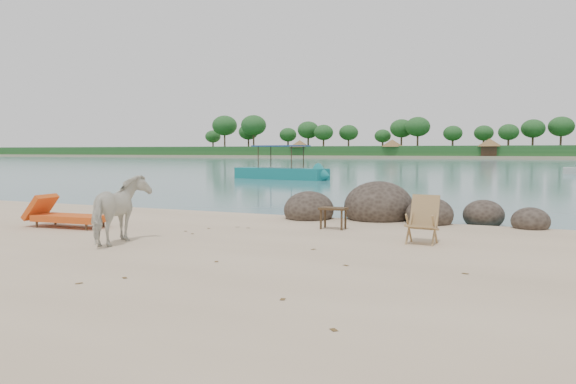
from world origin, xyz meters
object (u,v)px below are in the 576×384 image
boulders (387,211)px  deck_chair (422,221)px  cow (121,211)px  lounge_chair (70,215)px  side_table (333,220)px  boat_near (281,151)px

boulders → deck_chair: bearing=-66.0°
boulders → cow: (-3.71, -5.92, 0.41)m
cow → lounge_chair: bearing=-42.8°
cow → deck_chair: 5.80m
boulders → cow: 6.99m
cow → side_table: size_ratio=2.56×
side_table → lounge_chair: 6.14m
side_table → lounge_chair: lounge_chair is taller
boat_near → side_table: bearing=-52.4°
boulders → cow: size_ratio=4.16×
boulders → lounge_chair: (-6.37, -4.60, 0.07)m
cow → lounge_chair: size_ratio=0.73×
boulders → deck_chair: size_ratio=6.98×
side_table → deck_chair: bearing=-30.3°
deck_chair → boat_near: size_ratio=0.12×
deck_chair → boat_near: 26.97m
cow → lounge_chair: cow is taller
deck_chair → boulders: bearing=117.9°
lounge_chair → boat_near: (-5.90, 24.15, 1.49)m
boulders → boat_near: bearing=122.1°
deck_chair → lounge_chair: bearing=-168.6°
lounge_chair → deck_chair: deck_chair is taller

